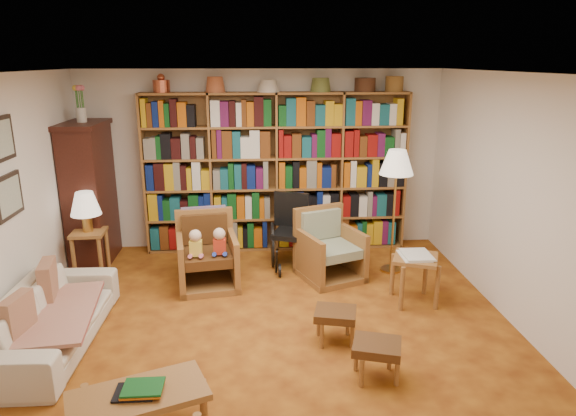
{
  "coord_description": "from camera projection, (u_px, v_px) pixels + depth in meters",
  "views": [
    {
      "loc": [
        -0.13,
        -4.65,
        2.61
      ],
      "look_at": [
        0.24,
        0.6,
        1.09
      ],
      "focal_mm": 32.0,
      "sensor_mm": 36.0,
      "label": 1
    }
  ],
  "objects": [
    {
      "name": "floor",
      "position": [
        268.0,
        328.0,
        5.19
      ],
      "size": [
        5.0,
        5.0,
        0.0
      ],
      "primitive_type": "plane",
      "color": "#B2681B",
      "rests_on": "ground"
    },
    {
      "name": "ceiling",
      "position": [
        265.0,
        73.0,
        4.49
      ],
      "size": [
        5.0,
        5.0,
        0.0
      ],
      "primitive_type": "plane",
      "rotation": [
        3.14,
        0.0,
        0.0
      ],
      "color": "white",
      "rests_on": "wall_back"
    },
    {
      "name": "wall_back",
      "position": [
        262.0,
        160.0,
        7.24
      ],
      "size": [
        5.0,
        0.0,
        5.0
      ],
      "primitive_type": "plane",
      "rotation": [
        1.57,
        0.0,
        0.0
      ],
      "color": "silver",
      "rests_on": "floor"
    },
    {
      "name": "wall_front",
      "position": [
        283.0,
        357.0,
        2.44
      ],
      "size": [
        5.0,
        0.0,
        5.0
      ],
      "primitive_type": "plane",
      "rotation": [
        -1.57,
        0.0,
        0.0
      ],
      "color": "silver",
      "rests_on": "floor"
    },
    {
      "name": "wall_right",
      "position": [
        523.0,
        205.0,
        5.01
      ],
      "size": [
        0.0,
        5.0,
        5.0
      ],
      "primitive_type": "plane",
      "rotation": [
        1.57,
        0.0,
        -1.57
      ],
      "color": "silver",
      "rests_on": "floor"
    },
    {
      "name": "bookshelf",
      "position": [
        276.0,
        168.0,
        7.11
      ],
      "size": [
        3.6,
        0.3,
        2.42
      ],
      "color": "#965E2E",
      "rests_on": "floor"
    },
    {
      "name": "curio_cabinet",
      "position": [
        90.0,
        192.0,
        6.69
      ],
      "size": [
        0.5,
        0.95,
        2.4
      ],
      "color": "#3B1710",
      "rests_on": "floor"
    },
    {
      "name": "framed_pictures",
      "position": [
        4.0,
        168.0,
        4.86
      ],
      "size": [
        0.03,
        0.52,
        0.97
      ],
      "color": "black",
      "rests_on": "wall_left"
    },
    {
      "name": "sofa",
      "position": [
        51.0,
        318.0,
        4.83
      ],
      "size": [
        1.91,
        0.78,
        0.55
      ],
      "primitive_type": "imported",
      "rotation": [
        0.0,
        0.0,
        1.55
      ],
      "color": "beige",
      "rests_on": "floor"
    },
    {
      "name": "sofa_throw",
      "position": [
        56.0,
        315.0,
        4.83
      ],
      "size": [
        0.83,
        1.35,
        0.04
      ],
      "primitive_type": "cube",
      "rotation": [
        0.0,
        0.0,
        0.12
      ],
      "color": "beige",
      "rests_on": "sofa"
    },
    {
      "name": "cushion_left",
      "position": [
        49.0,
        285.0,
        5.11
      ],
      "size": [
        0.2,
        0.41,
        0.39
      ],
      "primitive_type": "cube",
      "rotation": [
        0.0,
        0.0,
        0.19
      ],
      "color": "maroon",
      "rests_on": "sofa"
    },
    {
      "name": "cushion_right",
      "position": [
        18.0,
        320.0,
        4.44
      ],
      "size": [
        0.18,
        0.38,
        0.36
      ],
      "primitive_type": "cube",
      "rotation": [
        0.0,
        0.0,
        -0.17
      ],
      "color": "maroon",
      "rests_on": "sofa"
    },
    {
      "name": "side_table_lamp",
      "position": [
        90.0,
        244.0,
        6.31
      ],
      "size": [
        0.41,
        0.41,
        0.6
      ],
      "color": "#965E2E",
      "rests_on": "floor"
    },
    {
      "name": "table_lamp",
      "position": [
        85.0,
        205.0,
        6.17
      ],
      "size": [
        0.36,
        0.36,
        0.49
      ],
      "color": "#BB8A3C",
      "rests_on": "side_table_lamp"
    },
    {
      "name": "armchair_leather",
      "position": [
        208.0,
        254.0,
        6.16
      ],
      "size": [
        0.81,
        0.84,
        0.89
      ],
      "color": "#965E2E",
      "rests_on": "floor"
    },
    {
      "name": "armchair_sage",
      "position": [
        329.0,
        251.0,
        6.39
      ],
      "size": [
        0.94,
        0.94,
        0.85
      ],
      "color": "#965E2E",
      "rests_on": "floor"
    },
    {
      "name": "wheelchair",
      "position": [
        292.0,
        234.0,
        6.68
      ],
      "size": [
        0.6,
        0.76,
        0.95
      ],
      "color": "black",
      "rests_on": "floor"
    },
    {
      "name": "floor_lamp",
      "position": [
        397.0,
        167.0,
        6.24
      ],
      "size": [
        0.42,
        0.42,
        1.57
      ],
      "color": "#BB8A3C",
      "rests_on": "floor"
    },
    {
      "name": "side_table_papers",
      "position": [
        415.0,
        264.0,
        5.64
      ],
      "size": [
        0.6,
        0.6,
        0.57
      ],
      "color": "#965E2E",
      "rests_on": "floor"
    },
    {
      "name": "footstool_a",
      "position": [
        335.0,
        316.0,
        4.88
      ],
      "size": [
        0.45,
        0.41,
        0.33
      ],
      "color": "#523016",
      "rests_on": "floor"
    },
    {
      "name": "footstool_b",
      "position": [
        377.0,
        349.0,
        4.31
      ],
      "size": [
        0.48,
        0.44,
        0.34
      ],
      "color": "#523016",
      "rests_on": "floor"
    },
    {
      "name": "coffee_table",
      "position": [
        138.0,
        399.0,
        3.62
      ],
      "size": [
        1.06,
        0.79,
        0.41
      ],
      "color": "#965E2E",
      "rests_on": "floor"
    }
  ]
}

